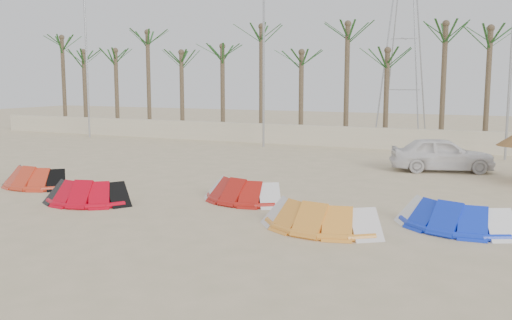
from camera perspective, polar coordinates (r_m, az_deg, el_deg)
The scene contains 13 objects.
ground at distance 15.83m, azimuth -9.29°, elevation -7.43°, with size 120.00×120.00×0.00m, color beige.
boundary_wall at distance 35.81m, azimuth 10.89°, elevation 2.21°, with size 60.00×0.30×1.30m, color beige.
palm_line at distance 37.02m, azimuth 12.73°, elevation 11.32°, with size 52.00×4.00×7.70m.
lamp_a at distance 43.39m, azimuth -16.55°, elevation 9.78°, with size 1.25×0.14×11.00m.
lamp_b at distance 35.74m, azimuth 0.83°, elevation 10.56°, with size 1.25×0.14×11.00m.
lamp_c at distance 32.62m, azimuth 24.27°, elevation 10.10°, with size 1.25×0.14×11.00m.
pylon at distance 41.50m, azimuth 14.24°, elevation 1.98°, with size 3.00×3.00×14.00m, color #A5A8AD, non-canonical shape.
kite_red_left at distance 24.11m, azimuth -20.92°, elevation -1.51°, with size 3.11×1.57×0.90m.
kite_red_mid at distance 20.28m, azimuth -16.07°, elevation -3.01°, with size 3.27×2.12×0.90m.
kite_red_right at distance 19.83m, azimuth -1.13°, elevation -2.94°, with size 3.36×2.07×0.90m.
kite_orange at distance 16.29m, azimuth 6.67°, elevation -5.40°, with size 3.66×1.93×0.90m.
kite_blue at distance 17.20m, azimuth 19.22°, elevation -5.09°, with size 3.67×2.36×0.90m.
car at distance 27.63m, azimuth 18.09°, elevation 0.55°, with size 1.86×4.62×1.57m, color white.
Camera 1 is at (8.65, -12.57, 4.19)m, focal length 40.00 mm.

